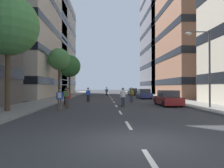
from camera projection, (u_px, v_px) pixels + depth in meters
name	position (u px, v px, depth m)	size (l,w,h in m)	color
ground_plane	(111.00, 98.00, 35.35)	(169.68, 169.68, 0.00)	#333335
sidewalk_left	(67.00, 96.00, 38.56)	(3.65, 77.77, 0.14)	gray
sidewalk_right	(153.00, 96.00, 39.21)	(3.65, 77.77, 0.14)	gray
lane_markings	(110.00, 97.00, 37.57)	(0.16, 67.20, 0.01)	silver
building_left_mid	(19.00, 34.00, 38.01)	(13.97, 22.04, 22.81)	#BCB29E
building_left_far	(43.00, 47.00, 53.25)	(13.97, 21.15, 24.20)	#B2A893
building_right_mid	(199.00, 25.00, 39.37)	(13.97, 18.79, 27.27)	#9E6B51
building_right_far	(172.00, 25.00, 54.66)	(13.97, 18.90, 36.30)	slate
parked_car_near	(168.00, 99.00, 20.40)	(1.82, 4.40, 1.52)	maroon
parked_car_mid	(133.00, 92.00, 45.12)	(1.82, 4.40, 1.52)	black
parked_car_far	(144.00, 94.00, 32.42)	(1.82, 4.40, 1.52)	navy
street_tree_near	(70.00, 66.00, 41.69)	(4.45, 4.45, 8.12)	#4C3823
street_tree_mid	(8.00, 25.00, 14.93)	(4.40, 4.40, 8.42)	#4C3823
street_tree_far	(59.00, 60.00, 32.09)	(3.39, 3.39, 7.71)	#4C3823
streetlamp_right	(205.00, 60.00, 17.51)	(2.13, 0.30, 6.50)	#3F3F44
skater_0	(131.00, 94.00, 24.55)	(0.56, 0.92, 1.78)	brown
skater_1	(67.00, 96.00, 18.32)	(0.56, 0.92, 1.78)	brown
skater_2	(107.00, 91.00, 40.85)	(0.55, 0.91, 1.78)	brown
skater_3	(60.00, 98.00, 16.39)	(0.57, 0.92, 1.78)	brown
skater_4	(66.00, 95.00, 20.70)	(0.54, 0.91, 1.78)	brown
skater_5	(123.00, 96.00, 19.44)	(0.57, 0.92, 1.78)	brown
skater_6	(88.00, 94.00, 24.72)	(0.54, 0.91, 1.78)	brown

